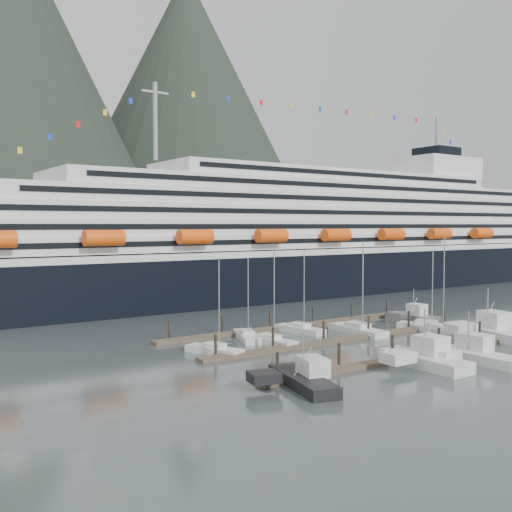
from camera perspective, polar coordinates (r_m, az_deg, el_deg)
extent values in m
plane|color=#465253|center=(89.68, 12.09, -7.87)|extent=(1600.00, 1600.00, 0.00)
cone|color=black|center=(783.87, -6.63, 13.13)|extent=(360.00, 360.00, 360.00)
cube|color=black|center=(146.32, 3.06, -2.02)|extent=(210.00, 28.00, 12.00)
cube|color=silver|center=(145.89, 3.07, 0.52)|extent=(205.80, 27.44, 1.50)
cube|color=silver|center=(148.92, 4.59, 1.57)|extent=(185.00, 26.00, 3.20)
cube|color=black|center=(139.07, 8.00, 1.51)|extent=(175.75, 0.20, 1.00)
cube|color=silver|center=(150.15, 5.19, 2.80)|extent=(180.00, 25.00, 3.20)
cube|color=black|center=(140.75, 8.47, 2.83)|extent=(171.00, 0.20, 1.00)
cube|color=silver|center=(151.46, 5.77, 4.00)|extent=(172.00, 24.00, 3.20)
cube|color=black|center=(142.52, 8.93, 4.11)|extent=(163.40, 0.20, 1.00)
cube|color=silver|center=(152.86, 6.35, 5.19)|extent=(160.00, 23.00, 3.20)
cube|color=black|center=(144.36, 9.38, 5.36)|extent=(152.00, 0.20, 1.00)
cube|color=silver|center=(154.33, 6.92, 6.32)|extent=(140.00, 22.00, 3.00)
cube|color=black|center=(146.28, 9.82, 6.54)|extent=(133.00, 0.20, 1.00)
cube|color=silver|center=(155.86, 7.48, 7.39)|extent=(95.00, 20.00, 3.00)
cube|color=black|center=(148.61, 10.11, 7.64)|extent=(90.25, 0.20, 1.00)
cube|color=silver|center=(185.39, 16.78, 7.98)|extent=(22.00, 16.00, 6.00)
cube|color=black|center=(185.85, 16.80, 9.36)|extent=(10.00, 10.00, 3.00)
cylinder|color=gray|center=(129.14, -9.57, 12.54)|extent=(1.00, 1.00, 16.00)
cylinder|color=gray|center=(186.55, 16.83, 11.04)|extent=(0.80, 0.80, 10.00)
cylinder|color=#FC510D|center=(106.92, -14.29, 1.67)|extent=(7.00, 2.80, 2.80)
cylinder|color=#FC510D|center=(114.45, -5.81, 1.83)|extent=(7.00, 2.80, 2.80)
cylinder|color=#FC510D|center=(124.16, 1.48, 1.94)|extent=(7.00, 2.80, 2.80)
cylinder|color=#FC510D|center=(135.58, 7.63, 2.00)|extent=(7.00, 2.80, 2.80)
cylinder|color=#FC510D|center=(148.30, 12.78, 2.04)|extent=(7.00, 2.80, 2.80)
cylinder|color=#FC510D|center=(162.03, 17.09, 2.05)|extent=(7.00, 2.80, 2.80)
cylinder|color=#FC510D|center=(176.53, 20.70, 2.06)|extent=(7.00, 2.80, 2.80)
cube|color=#403529|center=(79.45, 14.92, -9.13)|extent=(48.00, 2.00, 0.50)
cylinder|color=black|center=(65.84, 2.05, -10.53)|extent=(0.36, 0.36, 3.20)
cylinder|color=black|center=(71.46, 7.92, -9.48)|extent=(0.36, 0.36, 3.20)
cylinder|color=black|center=(77.72, 12.86, -8.51)|extent=(0.36, 0.36, 3.20)
cylinder|color=black|center=(84.47, 17.02, -7.64)|extent=(0.36, 0.36, 3.20)
cylinder|color=black|center=(91.61, 20.53, -6.87)|extent=(0.36, 0.36, 3.20)
cube|color=#403529|center=(88.23, 8.41, -7.85)|extent=(48.00, 2.00, 0.50)
cylinder|color=black|center=(76.40, -3.87, -8.64)|extent=(0.36, 0.36, 3.20)
cylinder|color=black|center=(81.29, 1.64, -7.92)|extent=(0.36, 0.36, 3.20)
cylinder|color=black|center=(86.84, 6.46, -7.24)|extent=(0.36, 0.36, 3.20)
cylinder|color=black|center=(92.93, 10.67, -6.59)|extent=(0.36, 0.36, 3.20)
cylinder|color=black|center=(99.47, 14.33, -6.00)|extent=(0.36, 0.36, 3.20)
cylinder|color=black|center=(106.37, 17.52, -5.47)|extent=(0.36, 0.36, 3.20)
cube|color=#403529|center=(97.96, 3.17, -6.73)|extent=(48.00, 2.00, 0.50)
cylinder|color=black|center=(87.61, -8.27, -7.16)|extent=(0.36, 0.36, 3.20)
cylinder|color=black|center=(91.91, -3.21, -6.65)|extent=(0.36, 0.36, 3.20)
cylinder|color=black|center=(96.86, 1.36, -6.15)|extent=(0.36, 0.36, 3.20)
cylinder|color=black|center=(102.35, 5.46, -5.67)|extent=(0.36, 0.36, 3.20)
cylinder|color=black|center=(108.32, 9.11, -5.21)|extent=(0.36, 0.36, 3.20)
cylinder|color=black|center=(114.69, 12.37, -4.79)|extent=(0.36, 0.36, 3.20)
cube|color=#B8B8B8|center=(79.06, -3.99, -9.09)|extent=(5.14, 8.42, 1.26)
cube|color=#B8B8B8|center=(78.90, -4.00, -8.53)|extent=(2.72, 3.30, 0.72)
cylinder|color=gray|center=(77.49, -3.54, -4.61)|extent=(0.14, 0.14, 11.47)
cube|color=#B8B8B8|center=(85.09, 1.30, -8.22)|extent=(3.76, 9.32, 1.27)
cube|color=#B8B8B8|center=(84.94, 1.30, -7.69)|extent=(2.29, 3.42, 0.73)
cylinder|color=gray|center=(83.38, 1.74, -3.62)|extent=(0.15, 0.15, 12.76)
cube|color=#B8B8B8|center=(94.25, 9.65, -7.16)|extent=(3.29, 10.75, 1.57)
cube|color=#B8B8B8|center=(94.08, 9.66, -6.54)|extent=(2.37, 3.80, 0.90)
cylinder|color=gray|center=(92.46, 10.14, -2.73)|extent=(0.18, 0.18, 13.29)
cube|color=#B8B8B8|center=(96.91, 16.96, -6.97)|extent=(4.05, 10.81, 1.34)
cube|color=#B8B8B8|center=(96.76, 16.96, -6.47)|extent=(2.45, 3.94, 0.77)
cylinder|color=gray|center=(95.12, 17.46, -2.45)|extent=(0.15, 0.15, 14.27)
cube|color=#B8B8B8|center=(88.39, -0.88, -7.80)|extent=(5.46, 9.23, 1.26)
cube|color=#B8B8B8|center=(88.24, -0.88, -7.29)|extent=(2.83, 3.59, 0.72)
cylinder|color=gray|center=(86.57, -0.75, -3.91)|extent=(0.14, 0.14, 11.16)
cube|color=#B8B8B8|center=(94.21, 4.18, -7.13)|extent=(3.98, 8.94, 1.34)
cube|color=#B8B8B8|center=(94.07, 4.19, -6.62)|extent=(2.42, 3.31, 0.77)
cylinder|color=gray|center=(92.72, 4.60, -3.16)|extent=(0.15, 0.15, 12.02)
cube|color=#B8B8B8|center=(100.15, 15.90, -6.63)|extent=(5.84, 9.35, 1.41)
cube|color=#B8B8B8|center=(100.01, 15.91, -6.12)|extent=(3.06, 3.69, 0.80)
cylinder|color=gray|center=(99.01, 16.46, -2.86)|extent=(0.16, 0.16, 12.01)
cube|color=black|center=(63.61, 4.48, -12.00)|extent=(5.88, 11.87, 1.76)
cube|color=black|center=(61.69, 0.75, -11.45)|extent=(3.52, 3.17, 1.06)
cube|color=#B8B8B8|center=(63.68, 5.44, -10.43)|extent=(3.23, 3.93, 1.94)
cube|color=black|center=(63.52, 5.44, -9.82)|extent=(3.00, 3.67, 0.44)
cylinder|color=gray|center=(62.87, 4.49, -9.21)|extent=(0.14, 0.14, 4.40)
cube|color=#B8B8B8|center=(74.59, 15.70, -9.86)|extent=(4.04, 11.70, 2.11)
cube|color=#B8B8B8|center=(71.09, 13.36, -9.36)|extent=(3.64, 2.63, 1.27)
cube|color=#B8B8B8|center=(75.03, 16.31, -8.17)|extent=(3.03, 3.55, 2.32)
cube|color=black|center=(74.88, 16.32, -7.53)|extent=(2.81, 3.31, 0.53)
cylinder|color=gray|center=(73.84, 15.75, -6.92)|extent=(0.17, 0.17, 5.28)
cube|color=#B8B8B8|center=(79.42, 19.54, -9.13)|extent=(4.11, 13.41, 1.89)
cube|color=#B8B8B8|center=(75.07, 17.46, -8.89)|extent=(3.37, 3.08, 1.14)
cube|color=#B8B8B8|center=(80.16, 20.08, -7.70)|extent=(2.86, 4.11, 2.08)
cube|color=black|center=(80.03, 20.09, -7.16)|extent=(2.66, 3.84, 0.47)
cylinder|color=gray|center=(78.78, 19.59, -6.69)|extent=(0.15, 0.15, 4.73)
cube|color=#B8B8B8|center=(96.10, 21.15, -7.06)|extent=(6.28, 14.12, 2.27)
cube|color=#B8B8B8|center=(92.21, 18.93, -6.52)|extent=(4.30, 3.60, 1.36)
cube|color=#B8B8B8|center=(96.72, 21.74, -5.65)|extent=(3.81, 4.56, 2.50)
cube|color=black|center=(96.59, 21.75, -5.12)|extent=(3.54, 4.25, 0.57)
cylinder|color=gray|center=(95.47, 21.20, -4.58)|extent=(0.18, 0.18, 5.68)
cube|color=gray|center=(107.93, 14.76, -5.87)|extent=(3.98, 9.92, 1.76)
cube|color=gray|center=(104.83, 13.59, -5.53)|extent=(3.16, 2.38, 1.06)
cube|color=#B8B8B8|center=(108.47, 15.07, -4.93)|extent=(2.70, 3.11, 1.94)
cube|color=black|center=(108.38, 15.07, -4.57)|extent=(2.51, 2.90, 0.44)
cylinder|color=gray|center=(107.49, 14.78, -4.20)|extent=(0.14, 0.14, 4.40)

